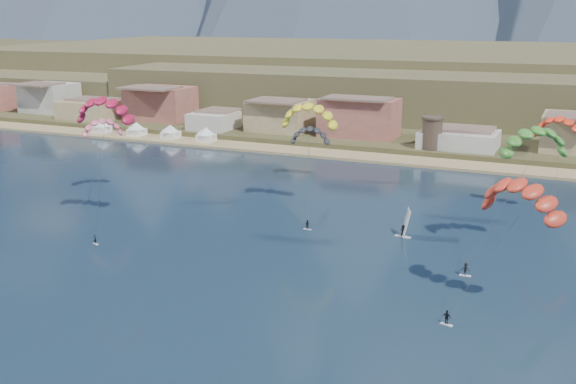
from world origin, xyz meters
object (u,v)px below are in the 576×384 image
(kitesurfer_yellow, at_px, (309,112))
(kitesurfer_orange, at_px, (522,192))
(kitesurfer_red, at_px, (104,106))
(kitesurfer_green, at_px, (535,138))
(windsurfer, at_px, (404,228))
(watchtower, at_px, (432,133))

(kitesurfer_yellow, bearing_deg, kitesurfer_orange, -37.36)
(kitesurfer_red, relative_size, kitesurfer_orange, 1.25)
(kitesurfer_green, relative_size, windsurfer, 4.74)
(kitesurfer_red, height_order, kitesurfer_orange, kitesurfer_red)
(kitesurfer_green, bearing_deg, watchtower, 113.46)
(watchtower, bearing_deg, kitesurfer_orange, -71.58)
(kitesurfer_red, bearing_deg, watchtower, 64.52)
(watchtower, bearing_deg, kitesurfer_red, -115.48)
(kitesurfer_orange, bearing_deg, watchtower, 108.42)
(kitesurfer_yellow, bearing_deg, kitesurfer_green, -13.14)
(watchtower, relative_size, kitesurfer_orange, 0.44)
(watchtower, height_order, windsurfer, watchtower)
(kitesurfer_red, xyz_separation_m, kitesurfer_orange, (68.93, -7.39, -5.91))
(kitesurfer_red, bearing_deg, kitesurfer_yellow, 40.39)
(kitesurfer_green, distance_m, windsurfer, 25.91)
(watchtower, relative_size, windsurfer, 1.75)
(kitesurfer_yellow, height_order, kitesurfer_orange, kitesurfer_yellow)
(kitesurfer_orange, bearing_deg, kitesurfer_red, 173.88)
(kitesurfer_red, bearing_deg, kitesurfer_orange, -6.12)
(kitesurfer_green, bearing_deg, windsurfer, 177.63)
(kitesurfer_orange, height_order, kitesurfer_green, kitesurfer_green)
(kitesurfer_orange, xyz_separation_m, windsurfer, (-19.92, 22.58, -14.05))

